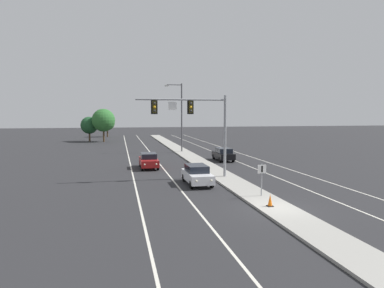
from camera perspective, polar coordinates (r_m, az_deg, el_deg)
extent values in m
plane|color=#28282B|center=(22.00, 13.60, -10.32)|extent=(260.00, 260.00, 0.00)
cube|color=#9E9B93|center=(38.68, 2.10, -3.48)|extent=(2.40, 110.00, 0.15)
cube|color=silver|center=(44.74, -5.93, -2.44)|extent=(0.14, 100.00, 0.01)
cube|color=silver|center=(46.64, 5.65, -2.14)|extent=(0.14, 100.00, 0.01)
cube|color=silver|center=(44.53, -10.16, -2.53)|extent=(0.14, 100.00, 0.01)
cube|color=silver|center=(47.72, 9.43, -2.02)|extent=(0.14, 100.00, 0.01)
cylinder|color=gray|center=(31.25, 5.38, 1.27)|extent=(0.24, 0.24, 7.20)
cylinder|color=gray|center=(30.29, -1.71, 7.23)|extent=(7.82, 0.16, 0.16)
cube|color=black|center=(30.46, -0.26, 6.00)|extent=(0.56, 0.06, 1.20)
cube|color=#38330F|center=(30.42, -0.25, 6.00)|extent=(0.32, 0.32, 1.00)
sphere|color=#282828|center=(30.26, -0.18, 6.61)|extent=(0.22, 0.22, 0.22)
sphere|color=#F2A819|center=(30.25, -0.18, 6.01)|extent=(0.22, 0.22, 0.22)
sphere|color=#282828|center=(30.25, -0.18, 5.40)|extent=(0.22, 0.22, 0.22)
cube|color=black|center=(29.99, -6.16, 5.99)|extent=(0.56, 0.06, 1.20)
cube|color=#38330F|center=(29.95, -6.16, 5.99)|extent=(0.32, 0.32, 1.00)
sphere|color=#282828|center=(29.79, -6.13, 6.61)|extent=(0.22, 0.22, 0.22)
sphere|color=#F2A819|center=(29.78, -6.12, 6.00)|extent=(0.22, 0.22, 0.22)
sphere|color=#282828|center=(29.77, -6.12, 5.38)|extent=(0.22, 0.22, 0.22)
cube|color=white|center=(30.12, -3.18, 6.19)|extent=(0.70, 0.04, 0.70)
cylinder|color=gray|center=(24.44, 11.24, -5.74)|extent=(0.08, 0.08, 2.20)
cube|color=white|center=(24.29, 11.30, -4.01)|extent=(0.60, 0.03, 0.60)
cube|color=black|center=(24.27, 11.32, -4.02)|extent=(0.12, 0.01, 0.44)
cylinder|color=#4C4C51|center=(51.96, -1.68, 4.29)|extent=(0.20, 0.20, 10.00)
cylinder|color=#4C4C51|center=(51.94, -2.91, 9.59)|extent=(2.20, 0.12, 0.12)
cube|color=#B7B7B2|center=(51.77, -4.13, 9.43)|extent=(0.56, 0.28, 0.20)
cube|color=silver|center=(28.54, 0.85, -5.29)|extent=(1.85, 4.42, 0.70)
cube|color=black|center=(28.65, 0.75, -3.97)|extent=(1.61, 2.39, 0.56)
sphere|color=#EAE5C6|center=(26.60, 3.15, -5.94)|extent=(0.18, 0.18, 0.18)
sphere|color=#EAE5C6|center=(26.32, 0.72, -6.05)|extent=(0.18, 0.18, 0.18)
cylinder|color=black|center=(27.37, 3.21, -6.48)|extent=(0.23, 0.64, 0.64)
cylinder|color=black|center=(27.00, -0.08, -6.64)|extent=(0.23, 0.64, 0.64)
cylinder|color=black|center=(30.22, 1.68, -5.39)|extent=(0.23, 0.64, 0.64)
cylinder|color=black|center=(29.88, -1.31, -5.51)|extent=(0.23, 0.64, 0.64)
cube|color=maroon|center=(37.30, -7.05, -2.90)|extent=(1.80, 4.40, 0.70)
cube|color=black|center=(37.44, -7.09, -1.90)|extent=(1.58, 2.38, 0.56)
sphere|color=#EAE5C6|center=(35.20, -5.83, -3.28)|extent=(0.18, 0.18, 0.18)
sphere|color=#EAE5C6|center=(35.10, -7.70, -3.32)|extent=(0.18, 0.18, 0.18)
cylinder|color=black|center=(35.95, -5.58, -3.75)|extent=(0.22, 0.64, 0.64)
cylinder|color=black|center=(35.81, -8.13, -3.81)|extent=(0.22, 0.64, 0.64)
cylinder|color=black|center=(38.90, -6.05, -3.09)|extent=(0.22, 0.64, 0.64)
cylinder|color=black|center=(38.78, -8.41, -3.14)|extent=(0.22, 0.64, 0.64)
cube|color=black|center=(43.06, 5.09, -1.83)|extent=(1.86, 4.42, 0.70)
cube|color=black|center=(42.78, 5.18, -1.03)|extent=(1.62, 2.40, 0.56)
sphere|color=#EAE5C6|center=(44.99, 3.62, -1.47)|extent=(0.18, 0.18, 0.18)
sphere|color=#EAE5C6|center=(45.30, 5.03, -1.43)|extent=(0.18, 0.18, 0.18)
cylinder|color=black|center=(44.33, 3.56, -2.09)|extent=(0.23, 0.64, 0.64)
cylinder|color=black|center=(44.76, 5.54, -2.03)|extent=(0.23, 0.64, 0.64)
cylinder|color=black|center=(41.46, 4.60, -2.58)|extent=(0.23, 0.64, 0.64)
cylinder|color=black|center=(41.91, 6.71, -2.52)|extent=(0.23, 0.64, 0.64)
cube|color=black|center=(22.05, 12.56, -9.81)|extent=(0.36, 0.36, 0.04)
cone|color=orange|center=(21.96, 12.58, -8.87)|extent=(0.28, 0.28, 0.70)
cylinder|color=#4C3823|center=(89.40, -13.58, 1.78)|extent=(0.36, 0.36, 2.01)
sphere|color=#387533|center=(89.31, -13.61, 3.36)|extent=(3.68, 3.68, 3.68)
cylinder|color=#4C3823|center=(73.95, -14.15, 1.34)|extent=(0.36, 0.36, 2.55)
sphere|color=#2D6B2D|center=(73.82, -14.20, 3.77)|extent=(4.67, 4.67, 4.67)
cylinder|color=#4C3823|center=(75.86, -16.31, 1.14)|extent=(0.36, 0.36, 1.94)
sphere|color=#1E4C28|center=(75.74, -16.36, 2.95)|extent=(3.55, 3.55, 3.55)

